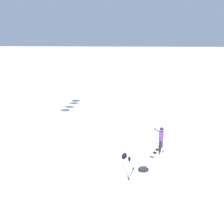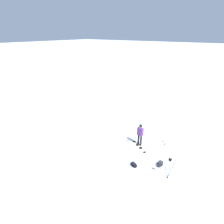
{
  "view_description": "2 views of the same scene",
  "coord_description": "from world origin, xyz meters",
  "px_view_note": "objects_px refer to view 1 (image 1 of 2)",
  "views": [
    {
      "loc": [
        -2.2,
        -10.82,
        7.1
      ],
      "look_at": [
        -2.87,
        -0.22,
        3.05
      ],
      "focal_mm": 31.69,
      "sensor_mm": 36.0,
      "label": 1
    },
    {
      "loc": [
        -10.46,
        -4.68,
        7.86
      ],
      "look_at": [
        -4.1,
        0.04,
        4.4
      ],
      "focal_mm": 29.64,
      "sensor_mm": 36.0,
      "label": 2
    }
  ],
  "objects_px": {
    "snowboarder": "(161,137)",
    "snowboard": "(156,152)",
    "gear_bag_large": "(143,169)",
    "gear_bag_small": "(124,156)",
    "camera_tripod": "(129,164)",
    "ski_poles": "(161,158)"
  },
  "relations": [
    {
      "from": "camera_tripod",
      "to": "ski_poles",
      "type": "distance_m",
      "value": 2.09
    },
    {
      "from": "snowboard",
      "to": "gear_bag_small",
      "type": "distance_m",
      "value": 2.22
    },
    {
      "from": "gear_bag_large",
      "to": "camera_tripod",
      "type": "bearing_deg",
      "value": -135.7
    },
    {
      "from": "snowboard",
      "to": "ski_poles",
      "type": "height_order",
      "value": "ski_poles"
    },
    {
      "from": "gear_bag_large",
      "to": "gear_bag_small",
      "type": "xyz_separation_m",
      "value": [
        -1.07,
        1.3,
        -0.01
      ]
    },
    {
      "from": "snowboarder",
      "to": "snowboard",
      "type": "relative_size",
      "value": 1.05
    },
    {
      "from": "gear_bag_large",
      "to": "gear_bag_small",
      "type": "relative_size",
      "value": 1.08
    },
    {
      "from": "snowboarder",
      "to": "snowboard",
      "type": "distance_m",
      "value": 1.08
    },
    {
      "from": "snowboarder",
      "to": "gear_bag_small",
      "type": "relative_size",
      "value": 2.88
    },
    {
      "from": "camera_tripod",
      "to": "ski_poles",
      "type": "bearing_deg",
      "value": 30.76
    },
    {
      "from": "snowboard",
      "to": "ski_poles",
      "type": "distance_m",
      "value": 1.97
    },
    {
      "from": "snowboard",
      "to": "ski_poles",
      "type": "bearing_deg",
      "value": -91.81
    },
    {
      "from": "snowboard",
      "to": "camera_tripod",
      "type": "xyz_separation_m",
      "value": [
        -1.84,
        -2.88,
        0.98
      ]
    },
    {
      "from": "snowboard",
      "to": "gear_bag_large",
      "type": "height_order",
      "value": "gear_bag_large"
    },
    {
      "from": "gear_bag_large",
      "to": "snowboard",
      "type": "bearing_deg",
      "value": 63.9
    },
    {
      "from": "gear_bag_large",
      "to": "ski_poles",
      "type": "height_order",
      "value": "ski_poles"
    },
    {
      "from": "snowboarder",
      "to": "snowboard",
      "type": "bearing_deg",
      "value": -153.76
    },
    {
      "from": "gear_bag_small",
      "to": "snowboarder",
      "type": "bearing_deg",
      "value": 20.84
    },
    {
      "from": "snowboard",
      "to": "camera_tripod",
      "type": "height_order",
      "value": "camera_tripod"
    },
    {
      "from": "ski_poles",
      "to": "camera_tripod",
      "type": "bearing_deg",
      "value": -149.24
    },
    {
      "from": "snowboard",
      "to": "gear_bag_small",
      "type": "xyz_separation_m",
      "value": [
        -2.09,
        -0.77,
        0.11
      ]
    },
    {
      "from": "snowboard",
      "to": "camera_tripod",
      "type": "distance_m",
      "value": 3.55
    }
  ]
}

